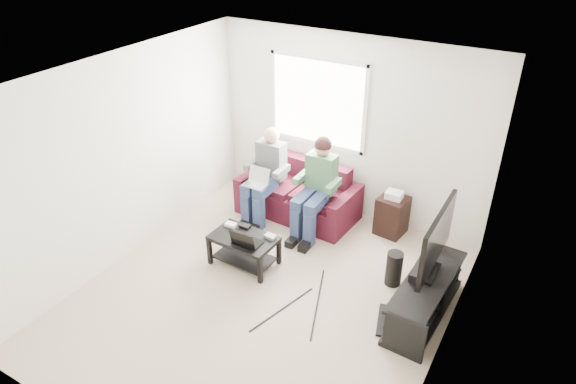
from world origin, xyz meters
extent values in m
plane|color=#C8B09B|center=(0.00, 0.00, 0.00)|extent=(4.50, 4.50, 0.00)
plane|color=white|center=(0.00, 0.00, 2.60)|extent=(4.50, 4.50, 0.00)
plane|color=silver|center=(0.00, 2.25, 1.30)|extent=(4.50, 0.00, 4.50)
plane|color=silver|center=(0.00, -2.25, 1.30)|extent=(4.50, 0.00, 4.50)
plane|color=silver|center=(-2.00, 0.00, 1.30)|extent=(0.00, 4.50, 4.50)
plane|color=silver|center=(2.00, 0.00, 1.30)|extent=(0.00, 4.50, 4.50)
cube|color=white|center=(-0.50, 2.24, 1.60)|extent=(1.40, 0.01, 1.20)
cube|color=silver|center=(-0.50, 2.23, 1.60)|extent=(1.48, 0.04, 1.28)
cube|color=#4E1324|center=(-0.53, 1.75, 0.19)|extent=(1.40, 0.82, 0.39)
cube|color=#4E1324|center=(-0.53, 2.06, 0.58)|extent=(1.37, 0.29, 0.40)
cube|color=#4E1324|center=(-1.28, 1.75, 0.28)|extent=(0.20, 0.84, 0.55)
cube|color=#4E1324|center=(0.23, 1.75, 0.28)|extent=(0.20, 0.84, 0.55)
cube|color=#4E1324|center=(-0.87, 1.73, 0.44)|extent=(0.68, 0.65, 0.10)
cube|color=#4E1324|center=(-0.19, 1.73, 0.44)|extent=(0.68, 0.65, 0.10)
cube|color=navy|center=(-1.03, 1.35, 0.56)|extent=(0.16, 0.45, 0.14)
cube|color=navy|center=(-0.83, 1.35, 0.56)|extent=(0.16, 0.45, 0.14)
cube|color=navy|center=(-1.03, 1.16, 0.24)|extent=(0.13, 0.13, 0.49)
cube|color=navy|center=(-0.83, 1.16, 0.24)|extent=(0.13, 0.13, 0.49)
cube|color=#57585C|center=(-0.93, 1.67, 0.84)|extent=(0.40, 0.22, 0.55)
sphere|color=tan|center=(-0.93, 1.69, 1.21)|extent=(0.22, 0.22, 0.22)
cube|color=navy|center=(-0.23, 1.35, 0.56)|extent=(0.16, 0.45, 0.14)
cube|color=navy|center=(-0.03, 1.35, 0.56)|extent=(0.16, 0.45, 0.14)
cube|color=navy|center=(-0.23, 1.16, 0.24)|extent=(0.13, 0.13, 0.49)
cube|color=navy|center=(-0.03, 1.16, 0.24)|extent=(0.13, 0.13, 0.49)
cube|color=#575A5A|center=(-0.13, 1.67, 0.84)|extent=(0.40, 0.22, 0.55)
sphere|color=tan|center=(-0.13, 1.69, 1.21)|extent=(0.22, 0.22, 0.22)
sphere|color=black|center=(-0.13, 1.69, 1.25)|extent=(0.23, 0.23, 0.23)
cube|color=black|center=(-0.55, 0.39, 0.38)|extent=(0.84, 0.53, 0.05)
cube|color=black|center=(-0.55, 0.39, 0.09)|extent=(0.75, 0.45, 0.02)
cube|color=black|center=(-0.93, 0.17, 0.18)|extent=(0.05, 0.05, 0.36)
cube|color=black|center=(-0.17, 0.17, 0.18)|extent=(0.05, 0.05, 0.36)
cube|color=black|center=(-0.93, 0.62, 0.18)|extent=(0.05, 0.05, 0.36)
cube|color=black|center=(-0.17, 0.62, 0.18)|extent=(0.05, 0.05, 0.36)
cube|color=silver|center=(-0.83, 0.51, 0.43)|extent=(0.15, 0.10, 0.04)
cube|color=black|center=(-0.65, 0.57, 0.43)|extent=(0.14, 0.10, 0.04)
cube|color=gray|center=(-0.25, 0.54, 0.43)|extent=(0.15, 0.11, 0.04)
cube|color=black|center=(1.70, 0.65, 0.46)|extent=(0.51, 1.47, 0.04)
cube|color=black|center=(1.70, 0.65, 0.24)|extent=(0.47, 1.41, 0.03)
cube|color=black|center=(1.70, 0.65, 0.03)|extent=(0.51, 1.47, 0.06)
cube|color=black|center=(1.70, -0.06, 0.24)|extent=(0.44, 0.06, 0.48)
cube|color=black|center=(1.70, 1.35, 0.24)|extent=(0.44, 0.06, 0.48)
cube|color=black|center=(1.70, 0.75, 0.50)|extent=(0.12, 0.40, 0.04)
cube|color=black|center=(1.70, 0.75, 0.58)|extent=(0.06, 0.06, 0.12)
cube|color=black|center=(1.70, 0.75, 0.97)|extent=(0.05, 1.10, 0.65)
cube|color=#DF3486|center=(1.67, 0.75, 0.97)|extent=(0.01, 1.01, 0.58)
cube|color=black|center=(1.58, 0.75, 0.53)|extent=(0.12, 0.50, 0.10)
cylinder|color=#A76F48|center=(1.65, 1.28, 0.54)|extent=(0.08, 0.08, 0.12)
cube|color=silver|center=(1.70, 0.25, 0.29)|extent=(0.30, 0.22, 0.06)
cube|color=gray|center=(1.70, 0.95, 0.30)|extent=(0.34, 0.26, 0.08)
cube|color=black|center=(1.70, 0.60, 0.29)|extent=(0.38, 0.30, 0.07)
cylinder|color=black|center=(1.22, 0.97, 0.22)|extent=(0.20, 0.20, 0.44)
cube|color=black|center=(1.38, 0.31, 0.01)|extent=(0.30, 0.53, 0.03)
cube|color=black|center=(0.81, 2.00, 0.28)|extent=(0.37, 0.37, 0.55)
cube|color=silver|center=(0.81, 2.00, 0.60)|extent=(0.22, 0.18, 0.10)
camera|label=1|loc=(2.56, -3.87, 4.08)|focal=32.00mm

